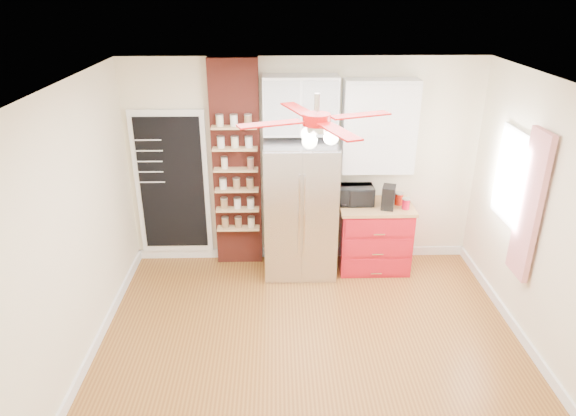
{
  "coord_description": "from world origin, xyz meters",
  "views": [
    {
      "loc": [
        -0.35,
        -4.28,
        3.5
      ],
      "look_at": [
        -0.22,
        0.9,
        1.21
      ],
      "focal_mm": 32.0,
      "sensor_mm": 36.0,
      "label": 1
    }
  ],
  "objects_px": {
    "toaster_oven": "(356,195)",
    "pantry_jar_oats": "(224,163)",
    "red_cabinet": "(374,236)",
    "ceiling_fan": "(317,120)",
    "coffee_maker": "(388,197)",
    "fridge": "(300,209)",
    "canister_left": "(406,204)"
  },
  "relations": [
    {
      "from": "toaster_oven",
      "to": "pantry_jar_oats",
      "type": "distance_m",
      "value": 1.71
    },
    {
      "from": "red_cabinet",
      "to": "ceiling_fan",
      "type": "distance_m",
      "value": 2.75
    },
    {
      "from": "coffee_maker",
      "to": "pantry_jar_oats",
      "type": "xyz_separation_m",
      "value": [
        -2.04,
        0.21,
        0.39
      ]
    },
    {
      "from": "ceiling_fan",
      "to": "toaster_oven",
      "type": "relative_size",
      "value": 3.23
    },
    {
      "from": "coffee_maker",
      "to": "ceiling_fan",
      "type": "bearing_deg",
      "value": -106.33
    },
    {
      "from": "coffee_maker",
      "to": "pantry_jar_oats",
      "type": "height_order",
      "value": "pantry_jar_oats"
    },
    {
      "from": "fridge",
      "to": "red_cabinet",
      "type": "height_order",
      "value": "fridge"
    },
    {
      "from": "coffee_maker",
      "to": "canister_left",
      "type": "height_order",
      "value": "coffee_maker"
    },
    {
      "from": "coffee_maker",
      "to": "pantry_jar_oats",
      "type": "bearing_deg",
      "value": -168.52
    },
    {
      "from": "ceiling_fan",
      "to": "coffee_maker",
      "type": "xyz_separation_m",
      "value": [
        1.05,
        1.57,
        -1.38
      ]
    },
    {
      "from": "toaster_oven",
      "to": "canister_left",
      "type": "bearing_deg",
      "value": -16.97
    },
    {
      "from": "pantry_jar_oats",
      "to": "coffee_maker",
      "type": "bearing_deg",
      "value": -5.79
    },
    {
      "from": "toaster_oven",
      "to": "pantry_jar_oats",
      "type": "xyz_separation_m",
      "value": [
        -1.65,
        0.05,
        0.42
      ]
    },
    {
      "from": "red_cabinet",
      "to": "coffee_maker",
      "type": "bearing_deg",
      "value": -39.67
    },
    {
      "from": "fridge",
      "to": "coffee_maker",
      "type": "height_order",
      "value": "fridge"
    },
    {
      "from": "ceiling_fan",
      "to": "pantry_jar_oats",
      "type": "bearing_deg",
      "value": 119.07
    },
    {
      "from": "fridge",
      "to": "coffee_maker",
      "type": "xyz_separation_m",
      "value": [
        1.1,
        -0.06,
        0.17
      ]
    },
    {
      "from": "fridge",
      "to": "red_cabinet",
      "type": "distance_m",
      "value": 1.06
    },
    {
      "from": "toaster_oven",
      "to": "pantry_jar_oats",
      "type": "relative_size",
      "value": 3.13
    },
    {
      "from": "canister_left",
      "to": "coffee_maker",
      "type": "bearing_deg",
      "value": 173.59
    },
    {
      "from": "ceiling_fan",
      "to": "canister_left",
      "type": "xyz_separation_m",
      "value": [
        1.27,
        1.55,
        -1.46
      ]
    },
    {
      "from": "canister_left",
      "to": "pantry_jar_oats",
      "type": "relative_size",
      "value": 0.92
    },
    {
      "from": "red_cabinet",
      "to": "coffee_maker",
      "type": "xyz_separation_m",
      "value": [
        0.13,
        -0.11,
        0.59
      ]
    },
    {
      "from": "canister_left",
      "to": "ceiling_fan",
      "type": "bearing_deg",
      "value": -129.25
    },
    {
      "from": "fridge",
      "to": "canister_left",
      "type": "height_order",
      "value": "fridge"
    },
    {
      "from": "red_cabinet",
      "to": "canister_left",
      "type": "bearing_deg",
      "value": -20.51
    },
    {
      "from": "ceiling_fan",
      "to": "canister_left",
      "type": "distance_m",
      "value": 2.48
    },
    {
      "from": "canister_left",
      "to": "pantry_jar_oats",
      "type": "height_order",
      "value": "pantry_jar_oats"
    },
    {
      "from": "toaster_oven",
      "to": "red_cabinet",
      "type": "bearing_deg",
      "value": -11.0
    },
    {
      "from": "fridge",
      "to": "canister_left",
      "type": "bearing_deg",
      "value": -3.46
    },
    {
      "from": "coffee_maker",
      "to": "canister_left",
      "type": "bearing_deg",
      "value": 10.86
    },
    {
      "from": "red_cabinet",
      "to": "coffee_maker",
      "type": "distance_m",
      "value": 0.62
    }
  ]
}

